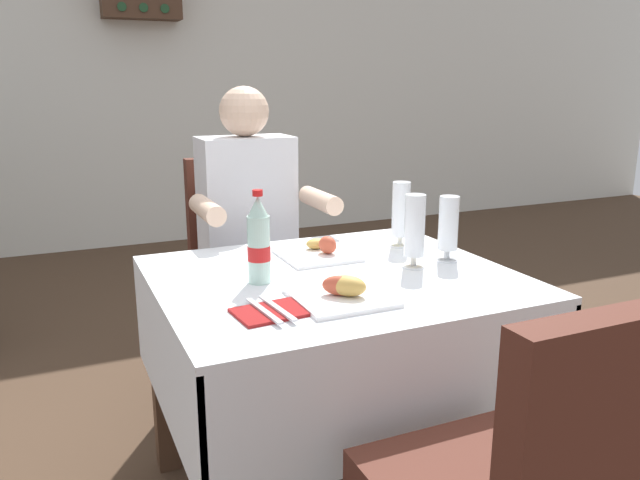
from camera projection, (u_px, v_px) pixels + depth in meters
back_wall at (129, 37)px, 4.71m from camera, size 11.00×0.12×3.19m
main_dining_table at (334, 332)px, 1.85m from camera, size 1.01×0.87×0.74m
chair_far_diner_seat at (249, 261)px, 2.58m from camera, size 0.44×0.50×0.97m
seated_diner_far at (252, 230)px, 2.44m from camera, size 0.50×0.46×1.26m
plate_near_camera at (343, 292)px, 1.59m from camera, size 0.23×0.23×0.07m
plate_far_diner at (319, 252)px, 1.99m from camera, size 0.23×0.23×0.07m
beer_glass_left at (415, 229)px, 1.85m from camera, size 0.07×0.07×0.22m
beer_glass_middle at (448, 228)px, 1.92m from camera, size 0.07×0.07×0.20m
beer_glass_right at (401, 212)px, 2.08m from camera, size 0.07×0.07×0.22m
cola_bottle_primary at (259, 243)px, 1.71m from camera, size 0.06×0.06×0.26m
napkin_cutlery_set at (271, 312)px, 1.50m from camera, size 0.18×0.19×0.01m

